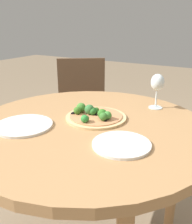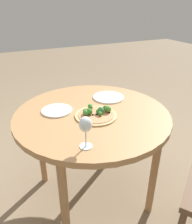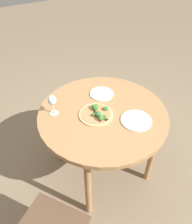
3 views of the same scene
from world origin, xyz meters
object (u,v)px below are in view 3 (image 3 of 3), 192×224
(pizza, at_px, (97,113))
(plate_near, at_px, (136,120))
(plate_far, at_px, (102,94))
(wine_glass, at_px, (52,101))

(pizza, distance_m, plate_near, 0.30)
(plate_far, bearing_deg, pizza, 50.72)
(pizza, xyz_separation_m, wine_glass, (0.28, -0.19, 0.11))
(wine_glass, distance_m, plate_far, 0.46)
(wine_glass, bearing_deg, plate_near, 141.87)
(wine_glass, relative_size, plate_far, 0.83)
(wine_glass, xyz_separation_m, plate_far, (-0.45, -0.02, -0.12))
(pizza, bearing_deg, wine_glass, -33.88)
(pizza, bearing_deg, plate_far, -129.28)
(plate_near, bearing_deg, pizza, -42.81)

